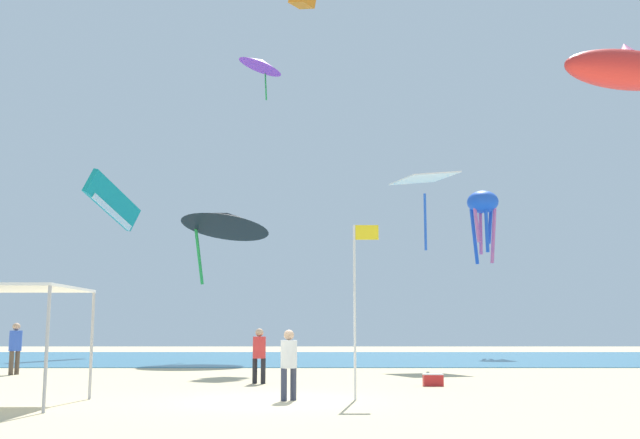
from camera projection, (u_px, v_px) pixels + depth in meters
The scene contains 14 objects.
ground at pixel (269, 403), 16.83m from camera, with size 110.00×110.00×0.10m, color beige.
ocean_strip at pixel (299, 358), 42.10m from camera, with size 110.00×21.91×0.03m, color teal.
canopy_tent at pixel (10, 293), 16.21m from camera, with size 2.84×2.98×2.55m.
person_near_tent at pixel (14, 344), 26.81m from camera, with size 0.44×0.49×1.85m.
person_leftmost at pixel (288, 359), 17.07m from camera, with size 0.38×0.38×1.61m.
person_central at pixel (258, 351), 22.42m from camera, with size 0.41×0.39×1.65m.
banner_flag at pixel (356, 295), 17.39m from camera, with size 0.61×0.06×4.08m.
cooler_box at pixel (432, 380), 21.40m from camera, with size 0.57×0.37×0.35m.
kite_inflatable_red at pixel (626, 70), 28.01m from camera, with size 5.50×3.02×2.08m.
kite_delta_purple at pixel (261, 63), 45.97m from camera, with size 3.20×3.20×2.70m.
kite_diamond_white at pixel (424, 182), 33.60m from camera, with size 3.14×3.15×3.48m.
kite_octopus_blue at pixel (482, 206), 45.50m from camera, with size 2.66×2.66×4.51m.
kite_parafoil_teal at pixel (112, 202), 45.64m from camera, with size 2.36×5.06×3.26m.
kite_delta_black at pixel (225, 220), 37.36m from camera, with size 6.25×6.26×4.00m.
Camera 1 is at (1.15, -17.26, 1.61)m, focal length 41.60 mm.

